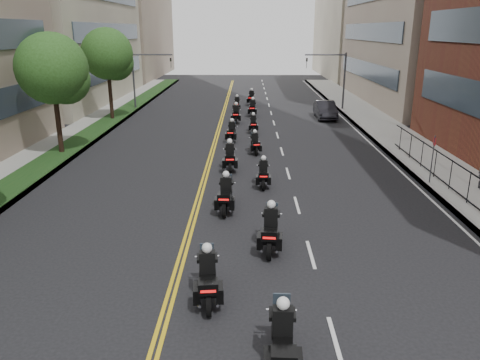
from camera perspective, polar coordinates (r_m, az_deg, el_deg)
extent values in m
cube|color=gray|center=(33.22, 20.48, 3.35)|extent=(4.00, 90.00, 0.15)
cube|color=gray|center=(33.84, -21.53, 3.48)|extent=(4.00, 90.00, 0.15)
cube|color=#143915|center=(33.52, -20.28, 3.66)|extent=(2.00, 90.00, 0.04)
cube|color=#333F4C|center=(55.08, 15.01, 12.86)|extent=(0.12, 24.08, 1.80)
cube|color=#333F4C|center=(54.92, 15.35, 17.02)|extent=(0.12, 24.08, 1.80)
cube|color=#333F4C|center=(55.52, -14.99, 12.90)|extent=(0.12, 24.08, 1.80)
cube|color=#333F4C|center=(55.35, -15.33, 17.02)|extent=(0.12, 24.08, 1.80)
cylinder|color=black|center=(32.14, -21.36, 7.34)|extent=(0.32, 0.32, 5.11)
sphere|color=#244A18|center=(31.80, -21.96, 12.50)|extent=(4.40, 4.40, 4.40)
sphere|color=#244A18|center=(32.01, -20.53, 11.37)|extent=(3.08, 3.08, 3.08)
cylinder|color=black|center=(43.36, -15.55, 10.53)|extent=(0.32, 0.32, 5.39)
sphere|color=#244A18|center=(43.10, -15.90, 14.59)|extent=(4.40, 4.40, 4.40)
sphere|color=#244A18|center=(43.37, -14.88, 13.66)|extent=(3.08, 3.08, 3.08)
cylinder|color=#3F3F44|center=(48.56, 12.58, 11.61)|extent=(0.18, 0.18, 5.60)
cylinder|color=#3F3F44|center=(48.00, 10.38, 14.79)|extent=(4.00, 0.14, 0.14)
imported|color=black|center=(47.80, 8.13, 13.92)|extent=(0.16, 0.20, 1.00)
cylinder|color=#3F3F44|center=(48.93, -12.82, 11.63)|extent=(0.18, 0.18, 5.60)
cylinder|color=#3F3F44|center=(48.31, -10.65, 14.79)|extent=(4.00, 0.14, 0.14)
imported|color=black|center=(48.04, -8.43, 13.93)|extent=(0.16, 0.20, 1.00)
cylinder|color=black|center=(12.71, 4.97, -17.79)|extent=(0.18, 0.76, 0.75)
cube|color=black|center=(11.82, 5.15, -19.07)|extent=(0.52, 1.51, 0.44)
cube|color=silver|center=(12.02, 5.11, -19.88)|extent=(0.44, 0.62, 0.33)
cube|color=black|center=(10.96, 5.36, -20.73)|extent=(0.59, 0.48, 0.35)
cube|color=black|center=(11.54, 5.22, -16.71)|extent=(0.50, 0.33, 0.68)
sphere|color=silver|center=(11.29, 5.29, -14.74)|extent=(0.32, 0.32, 0.32)
cylinder|color=black|center=(13.72, -3.86, -14.83)|extent=(0.22, 0.74, 0.73)
cylinder|color=black|center=(15.20, -3.99, -11.32)|extent=(0.22, 0.74, 0.73)
cube|color=black|center=(14.30, -3.95, -11.95)|extent=(0.59, 1.49, 0.43)
cube|color=silver|center=(14.48, -3.94, -12.69)|extent=(0.47, 0.63, 0.32)
cube|color=black|center=(13.43, -3.91, -12.82)|extent=(0.60, 0.51, 0.35)
cube|color=red|center=(13.25, -3.89, -13.40)|extent=(0.43, 0.07, 0.08)
cube|color=black|center=(14.09, -4.01, -9.94)|extent=(0.50, 0.35, 0.67)
sphere|color=silver|center=(13.90, -4.05, -8.26)|extent=(0.31, 0.31, 0.31)
cylinder|color=black|center=(16.68, 3.58, -8.47)|extent=(0.23, 0.77, 0.76)
cylinder|color=black|center=(18.29, 3.87, -5.99)|extent=(0.23, 0.77, 0.76)
cube|color=black|center=(17.35, 3.75, -6.24)|extent=(0.61, 1.54, 0.45)
cube|color=silver|center=(17.51, 3.75, -6.93)|extent=(0.48, 0.65, 0.33)
cube|color=black|center=(16.43, 3.62, -6.66)|extent=(0.62, 0.52, 0.36)
cube|color=red|center=(16.22, 3.58, -7.07)|extent=(0.45, 0.08, 0.08)
cube|color=black|center=(17.18, 3.80, -4.47)|extent=(0.52, 0.36, 0.69)
sphere|color=silver|center=(17.02, 3.83, -2.99)|extent=(0.32, 0.32, 0.32)
cylinder|color=black|center=(20.19, -1.93, -3.63)|extent=(0.18, 0.75, 0.74)
cylinder|color=black|center=(21.81, -1.51, -1.95)|extent=(0.18, 0.75, 0.74)
cube|color=black|center=(20.89, -1.72, -1.98)|extent=(0.52, 1.49, 0.44)
cube|color=silver|center=(21.03, -1.70, -2.57)|extent=(0.44, 0.62, 0.33)
cube|color=black|center=(19.99, -1.94, -2.12)|extent=(0.59, 0.48, 0.35)
cube|color=red|center=(19.78, -2.00, -2.41)|extent=(0.44, 0.05, 0.08)
cube|color=black|center=(20.76, -1.72, -0.51)|extent=(0.49, 0.33, 0.68)
sphere|color=silver|center=(20.63, -1.73, 0.70)|extent=(0.32, 0.32, 0.32)
cylinder|color=black|center=(23.58, 2.87, -0.54)|extent=(0.15, 0.65, 0.65)
cylinder|color=black|center=(25.04, 2.82, 0.57)|extent=(0.15, 0.65, 0.65)
cube|color=black|center=(24.23, 2.85, 0.63)|extent=(0.43, 1.30, 0.38)
cube|color=silver|center=(24.34, 2.84, 0.17)|extent=(0.37, 0.53, 0.29)
cube|color=black|center=(23.43, 2.89, 0.61)|extent=(0.51, 0.41, 0.31)
cube|color=red|center=(23.24, 2.89, 0.42)|extent=(0.38, 0.04, 0.07)
cube|color=black|center=(24.13, 2.87, 1.75)|extent=(0.43, 0.28, 0.59)
sphere|color=silver|center=(24.04, 2.88, 2.68)|extent=(0.28, 0.28, 0.28)
cylinder|color=black|center=(26.20, -1.23, 1.48)|extent=(0.19, 0.75, 0.74)
cylinder|color=black|center=(27.88, -1.26, 2.50)|extent=(0.19, 0.75, 0.74)
cube|color=black|center=(26.96, -1.25, 2.63)|extent=(0.52, 1.49, 0.44)
cube|color=silver|center=(27.08, -1.25, 2.15)|extent=(0.44, 0.62, 0.33)
cube|color=black|center=(26.05, -1.24, 2.68)|extent=(0.59, 0.48, 0.35)
cube|color=red|center=(25.83, -1.23, 2.50)|extent=(0.44, 0.05, 0.08)
cube|color=black|center=(26.87, -1.26, 3.78)|extent=(0.49, 0.33, 0.68)
sphere|color=silver|center=(26.77, -1.26, 4.74)|extent=(0.32, 0.32, 0.32)
cylinder|color=black|center=(30.12, 2.00, 3.55)|extent=(0.20, 0.64, 0.63)
cylinder|color=black|center=(31.54, 1.63, 4.21)|extent=(0.20, 0.64, 0.63)
cube|color=black|center=(30.77, 1.81, 4.36)|extent=(0.53, 1.29, 0.37)
cube|color=silver|center=(30.86, 1.80, 3.99)|extent=(0.41, 0.55, 0.28)
cube|color=black|center=(30.00, 2.01, 4.44)|extent=(0.52, 0.44, 0.30)
cube|color=red|center=(29.82, 2.06, 4.32)|extent=(0.37, 0.07, 0.06)
cube|color=black|center=(30.71, 1.81, 5.22)|extent=(0.43, 0.31, 0.57)
sphere|color=silver|center=(30.63, 1.82, 5.93)|extent=(0.27, 0.27, 0.27)
cylinder|color=black|center=(33.29, -1.15, 4.99)|extent=(0.19, 0.69, 0.68)
cylinder|color=black|center=(34.84, -0.85, 5.58)|extent=(0.19, 0.69, 0.68)
cube|color=black|center=(34.00, -1.00, 5.75)|extent=(0.53, 1.38, 0.40)
cube|color=silver|center=(34.10, -0.99, 5.39)|extent=(0.42, 0.58, 0.30)
cube|color=black|center=(33.18, -1.16, 5.87)|extent=(0.55, 0.46, 0.32)
cube|color=red|center=(32.98, -1.20, 5.76)|extent=(0.40, 0.06, 0.07)
cube|color=black|center=(33.95, -0.99, 6.60)|extent=(0.46, 0.31, 0.62)
sphere|color=silver|center=(33.88, -1.00, 7.30)|extent=(0.29, 0.29, 0.29)
cylinder|color=black|center=(36.51, 1.65, 6.11)|extent=(0.14, 0.64, 0.63)
cylinder|color=black|center=(37.97, 1.58, 6.57)|extent=(0.14, 0.64, 0.63)
cube|color=black|center=(37.19, 1.62, 6.74)|extent=(0.42, 1.27, 0.37)
cube|color=silver|center=(37.28, 1.61, 6.43)|extent=(0.37, 0.52, 0.28)
cube|color=black|center=(36.42, 1.66, 6.86)|extent=(0.49, 0.40, 0.30)
cube|color=red|center=(36.23, 1.67, 6.77)|extent=(0.37, 0.04, 0.07)
cube|color=black|center=(37.15, 1.62, 7.46)|extent=(0.42, 0.27, 0.58)
sphere|color=silver|center=(37.09, 1.63, 8.06)|extent=(0.27, 0.27, 0.27)
cylinder|color=black|center=(40.21, -0.52, 7.28)|extent=(0.16, 0.73, 0.73)
cylinder|color=black|center=(41.89, -0.44, 7.71)|extent=(0.16, 0.73, 0.73)
cube|color=black|center=(41.00, -0.48, 7.91)|extent=(0.46, 1.45, 0.43)
cube|color=silver|center=(41.09, -0.48, 7.59)|extent=(0.41, 0.59, 0.32)
cube|color=black|center=(40.11, -0.52, 8.06)|extent=(0.56, 0.45, 0.34)
cube|color=red|center=(39.89, -0.53, 7.98)|extent=(0.43, 0.04, 0.07)
cube|color=black|center=(40.96, -0.48, 8.66)|extent=(0.47, 0.30, 0.66)
sphere|color=silver|center=(40.90, -0.48, 9.28)|extent=(0.31, 0.31, 0.31)
cylinder|color=black|center=(43.61, 1.49, 8.10)|extent=(0.20, 0.72, 0.71)
cylinder|color=black|center=(45.25, 1.64, 8.46)|extent=(0.20, 0.72, 0.71)
cube|color=black|center=(44.38, 1.57, 8.66)|extent=(0.55, 1.44, 0.42)
cube|color=silver|center=(44.47, 1.57, 8.36)|extent=(0.44, 0.60, 0.31)
cube|color=black|center=(43.52, 1.49, 8.81)|extent=(0.58, 0.48, 0.33)
cube|color=red|center=(43.31, 1.47, 8.73)|extent=(0.42, 0.06, 0.07)
cube|color=black|center=(44.35, 1.58, 9.33)|extent=(0.48, 0.33, 0.65)
sphere|color=silver|center=(44.30, 1.58, 9.90)|extent=(0.30, 0.30, 0.30)
cylinder|color=black|center=(46.50, -0.44, 8.68)|extent=(0.17, 0.66, 0.65)
cylinder|color=black|center=(48.00, -0.29, 8.98)|extent=(0.17, 0.66, 0.65)
cube|color=black|center=(47.21, -0.37, 9.15)|extent=(0.48, 1.31, 0.38)
cube|color=silver|center=(47.29, -0.36, 8.90)|extent=(0.39, 0.55, 0.29)
cube|color=black|center=(46.42, -0.45, 9.29)|extent=(0.52, 0.43, 0.31)
cube|color=red|center=(46.22, -0.47, 9.23)|extent=(0.38, 0.05, 0.07)
cube|color=black|center=(47.19, -0.36, 9.74)|extent=(0.44, 0.29, 0.59)
sphere|color=silver|center=(47.14, -0.36, 10.22)|extent=(0.28, 0.28, 0.28)
cylinder|color=black|center=(50.22, 1.30, 9.41)|extent=(0.22, 0.73, 0.72)
cylinder|color=black|center=(51.88, 1.49, 9.68)|extent=(0.22, 0.73, 0.72)
cube|color=black|center=(51.01, 1.40, 9.87)|extent=(0.59, 1.47, 0.42)
cube|color=silver|center=(51.09, 1.40, 9.61)|extent=(0.46, 0.62, 0.32)
cube|color=black|center=(50.14, 1.30, 10.03)|extent=(0.59, 0.50, 0.34)
cube|color=red|center=(49.92, 1.28, 9.97)|extent=(0.42, 0.08, 0.07)
cube|color=black|center=(50.99, 1.41, 10.47)|extent=(0.49, 0.34, 0.66)
sphere|color=silver|center=(50.94, 1.41, 10.97)|extent=(0.31, 0.31, 0.31)
imported|color=black|center=(43.78, 10.36, 8.42)|extent=(1.67, 4.73, 1.56)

